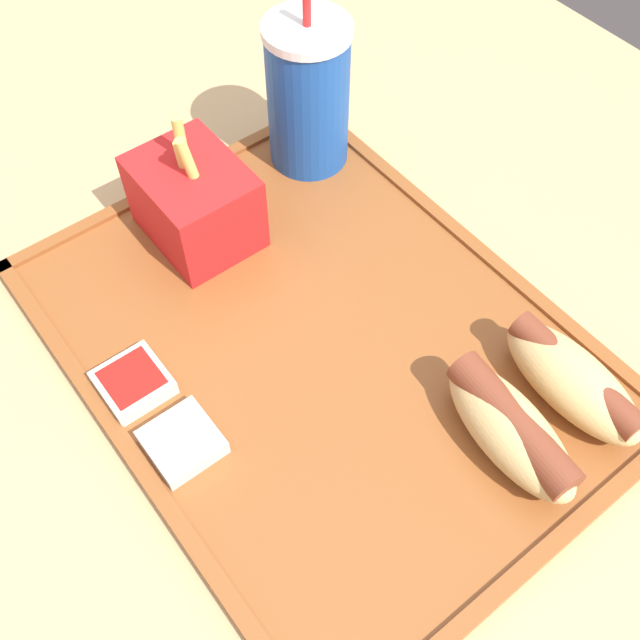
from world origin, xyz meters
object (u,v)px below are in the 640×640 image
object	(u,v)px
soda_cup	(308,95)
hot_dog_far	(573,380)
sauce_cup_mayo	(182,442)
fries_carton	(199,199)
sauce_cup_ketchup	(133,382)
hot_dog_near	(511,428)

from	to	relation	value
soda_cup	hot_dog_far	size ratio (longest dim) A/B	1.40
soda_cup	sauce_cup_mayo	size ratio (longest dim) A/B	3.53
sauce_cup_mayo	hot_dog_far	bearing A→B (deg)	60.52
fries_carton	sauce_cup_ketchup	xyz separation A→B (m)	(0.10, -0.13, -0.03)
hot_dog_far	sauce_cup_ketchup	distance (m)	0.33
hot_dog_near	sauce_cup_mayo	world-z (taller)	hot_dog_near
hot_dog_near	sauce_cup_ketchup	world-z (taller)	hot_dog_near
soda_cup	sauce_cup_ketchup	size ratio (longest dim) A/B	3.53
hot_dog_far	sauce_cup_mayo	world-z (taller)	hot_dog_far
hot_dog_far	fries_carton	bearing A→B (deg)	-158.26
soda_cup	hot_dog_near	size ratio (longest dim) A/B	1.37
sauce_cup_ketchup	sauce_cup_mayo	bearing A→B (deg)	2.90
hot_dog_near	sauce_cup_ketchup	size ratio (longest dim) A/B	2.59
hot_dog_near	sauce_cup_ketchup	distance (m)	0.28
soda_cup	hot_dog_far	distance (m)	0.33
fries_carton	sauce_cup_ketchup	size ratio (longest dim) A/B	2.32
sauce_cup_ketchup	hot_dog_far	bearing A→B (deg)	50.86
soda_cup	hot_dog_far	bearing A→B (deg)	-1.40
fries_carton	sauce_cup_ketchup	distance (m)	0.17
soda_cup	fries_carton	size ratio (longest dim) A/B	1.52
hot_dog_far	sauce_cup_mayo	xyz separation A→B (m)	(-0.14, -0.25, -0.02)
fries_carton	soda_cup	bearing A→B (deg)	98.57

